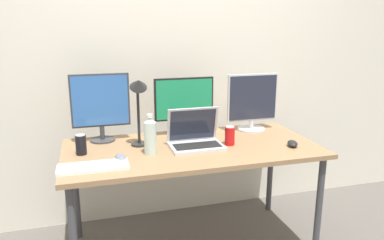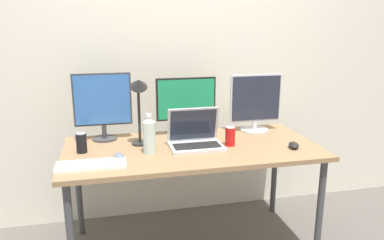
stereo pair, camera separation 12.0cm
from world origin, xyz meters
TOP-DOWN VIEW (x-y plane):
  - wall_back at (0.00, 0.59)m, footprint 7.00×0.08m
  - work_desk at (0.00, 0.00)m, footprint 1.66×0.80m
  - monitor_left at (-0.56, 0.29)m, footprint 0.39×0.17m
  - monitor_center at (0.02, 0.28)m, footprint 0.43×0.20m
  - monitor_right at (0.54, 0.26)m, footprint 0.39×0.21m
  - laptop_silver at (0.02, -0.00)m, footprint 0.34×0.24m
  - keyboard_main at (-0.64, -0.22)m, footprint 0.39×0.15m
  - mouse_by_keyboard at (0.64, -0.18)m, footprint 0.10×0.12m
  - mouse_by_laptop at (-0.48, -0.14)m, footprint 0.08×0.11m
  - water_bottle at (-0.29, -0.07)m, footprint 0.08×0.08m
  - soda_can_near_keyboard at (0.25, -0.03)m, footprint 0.07×0.07m
  - soda_can_by_laptop at (-0.70, 0.04)m, footprint 0.07×0.07m
  - desk_lamp at (-0.33, 0.08)m, footprint 0.11×0.18m

SIDE VIEW (x-z plane):
  - work_desk at x=0.00m, z-range 0.31..1.05m
  - keyboard_main at x=-0.64m, z-range 0.74..0.76m
  - mouse_by_laptop at x=-0.48m, z-range 0.74..0.78m
  - mouse_by_keyboard at x=0.64m, z-range 0.74..0.78m
  - laptop_silver at x=0.02m, z-range 0.67..0.92m
  - soda_can_near_keyboard at x=0.25m, z-range 0.74..0.87m
  - soda_can_by_laptop at x=-0.70m, z-range 0.74..0.87m
  - water_bottle at x=-0.29m, z-range 0.73..0.98m
  - monitor_right at x=0.54m, z-range 0.74..1.17m
  - monitor_center at x=0.02m, z-range 0.76..1.17m
  - monitor_left at x=-0.56m, z-range 0.76..1.23m
  - desk_lamp at x=-0.33m, z-range 0.83..1.31m
  - wall_back at x=0.00m, z-range 0.00..2.60m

